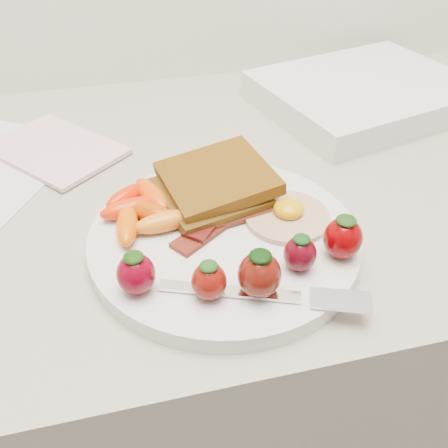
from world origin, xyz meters
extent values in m
cube|color=gray|center=(0.00, 1.70, 0.45)|extent=(2.00, 0.60, 0.90)
cylinder|color=silver|center=(-0.01, 1.56, 0.91)|extent=(0.27, 0.27, 0.02)
cube|color=black|center=(-0.01, 1.62, 0.93)|extent=(0.13, 0.13, 0.01)
cube|color=#321B07|center=(0.00, 1.63, 0.94)|extent=(0.13, 0.13, 0.03)
cylinder|color=beige|center=(0.06, 1.57, 0.92)|extent=(0.10, 0.10, 0.01)
ellipsoid|color=#DD9A06|center=(0.06, 1.57, 0.93)|extent=(0.03, 0.03, 0.02)
cube|color=#4C100C|center=(-0.02, 1.57, 0.92)|extent=(0.09, 0.08, 0.00)
cube|color=black|center=(-0.01, 1.58, 0.92)|extent=(0.10, 0.04, 0.00)
cube|color=black|center=(-0.01, 1.59, 0.92)|extent=(0.08, 0.09, 0.00)
ellipsoid|color=red|center=(-0.10, 1.61, 0.93)|extent=(0.07, 0.03, 0.02)
ellipsoid|color=#B83B00|center=(-0.08, 1.60, 0.93)|extent=(0.06, 0.06, 0.02)
ellipsoid|color=#E65900|center=(-0.10, 1.58, 0.93)|extent=(0.03, 0.06, 0.02)
ellipsoid|color=#DE4A07|center=(-0.07, 1.63, 0.93)|extent=(0.04, 0.07, 0.02)
ellipsoid|color=red|center=(-0.10, 1.63, 0.93)|extent=(0.06, 0.05, 0.02)
ellipsoid|color=orange|center=(-0.07, 1.58, 0.93)|extent=(0.07, 0.03, 0.02)
ellipsoid|color=#670013|center=(-0.10, 1.50, 0.94)|extent=(0.03, 0.03, 0.04)
ellipsoid|color=black|center=(-0.10, 1.50, 0.96)|extent=(0.02, 0.02, 0.01)
ellipsoid|color=#6C0E07|center=(-0.04, 1.48, 0.94)|extent=(0.03, 0.03, 0.03)
ellipsoid|color=#194111|center=(-0.04, 1.48, 0.95)|extent=(0.02, 0.02, 0.01)
ellipsoid|color=#530F08|center=(0.00, 1.47, 0.94)|extent=(0.04, 0.04, 0.04)
ellipsoid|color=black|center=(0.00, 1.47, 0.96)|extent=(0.02, 0.02, 0.01)
ellipsoid|color=#48040E|center=(0.04, 1.49, 0.93)|extent=(0.03, 0.03, 0.03)
ellipsoid|color=#0F3B0E|center=(0.04, 1.49, 0.95)|extent=(0.02, 0.02, 0.01)
ellipsoid|color=#6D0002|center=(0.09, 1.50, 0.94)|extent=(0.04, 0.04, 0.04)
ellipsoid|color=#17370E|center=(0.09, 1.50, 0.96)|extent=(0.02, 0.02, 0.01)
cube|color=white|center=(-0.03, 1.48, 0.92)|extent=(0.12, 0.05, 0.00)
cube|color=silver|center=(0.06, 1.45, 0.92)|extent=(0.06, 0.04, 0.00)
cube|color=beige|center=(-0.18, 1.79, 0.91)|extent=(0.20, 0.20, 0.01)
cube|color=silver|center=(0.27, 1.83, 0.92)|extent=(0.35, 0.30, 0.04)
camera|label=1|loc=(-0.10, 1.19, 1.23)|focal=40.00mm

